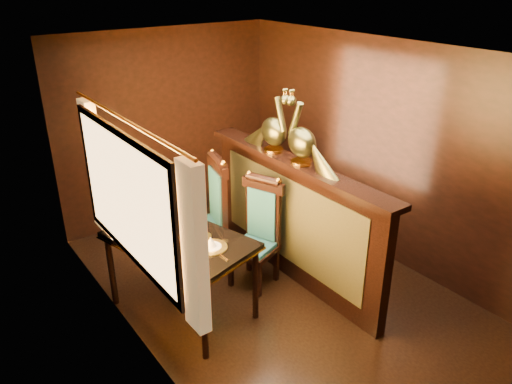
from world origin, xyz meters
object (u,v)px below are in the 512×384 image
(peacock_left, at_px, (302,129))
(peacock_right, at_px, (274,119))
(chair_left, at_px, (259,227))
(chair_right, at_px, (212,209))
(dining_table, at_px, (179,245))

(peacock_left, distance_m, peacock_right, 0.45)
(chair_left, height_order, peacock_left, peacock_left)
(chair_left, distance_m, chair_right, 0.63)
(dining_table, height_order, peacock_left, peacock_left)
(dining_table, bearing_deg, chair_right, 23.51)
(chair_right, bearing_deg, peacock_right, -20.15)
(dining_table, distance_m, peacock_right, 1.62)
(chair_left, xyz_separation_m, peacock_right, (0.33, 0.20, 1.08))
(peacock_right, bearing_deg, chair_left, -148.73)
(chair_left, relative_size, peacock_right, 1.72)
(chair_right, bearing_deg, peacock_left, -41.92)
(peacock_left, bearing_deg, peacock_right, 90.00)
(chair_right, height_order, peacock_left, peacock_left)
(chair_left, xyz_separation_m, chair_right, (-0.23, 0.58, 0.05))
(peacock_left, bearing_deg, chair_right, 124.20)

